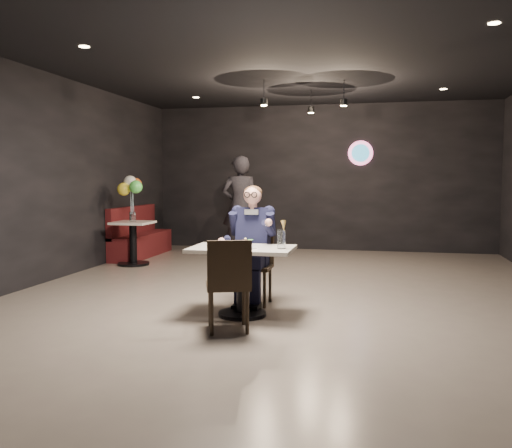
% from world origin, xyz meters
% --- Properties ---
extents(floor, '(9.00, 9.00, 0.00)m').
position_xyz_m(floor, '(0.00, 0.00, 0.00)').
color(floor, slate).
rests_on(floor, ground).
extents(wall_sign, '(0.50, 0.06, 0.50)m').
position_xyz_m(wall_sign, '(0.80, 4.47, 2.00)').
color(wall_sign, pink).
rests_on(wall_sign, floor).
extents(pendant_lights, '(1.40, 1.20, 0.36)m').
position_xyz_m(pendant_lights, '(0.00, 2.00, 2.88)').
color(pendant_lights, black).
rests_on(pendant_lights, floor).
extents(main_table, '(1.10, 0.70, 0.75)m').
position_xyz_m(main_table, '(-0.30, -1.18, 0.38)').
color(main_table, white).
rests_on(main_table, floor).
extents(chair_far, '(0.42, 0.46, 0.92)m').
position_xyz_m(chair_far, '(-0.30, -0.63, 0.46)').
color(chair_far, black).
rests_on(chair_far, floor).
extents(chair_near, '(0.55, 0.57, 0.92)m').
position_xyz_m(chair_near, '(-0.30, -1.75, 0.46)').
color(chair_near, black).
rests_on(chair_near, floor).
extents(seated_man, '(0.60, 0.80, 1.44)m').
position_xyz_m(seated_man, '(-0.30, -0.63, 0.72)').
color(seated_man, black).
rests_on(seated_man, floor).
extents(dessert_plate, '(0.23, 0.23, 0.01)m').
position_xyz_m(dessert_plate, '(-0.22, -1.25, 0.76)').
color(dessert_plate, white).
rests_on(dessert_plate, main_table).
extents(cake_slice, '(0.12, 0.11, 0.07)m').
position_xyz_m(cake_slice, '(-0.22, -1.27, 0.80)').
color(cake_slice, black).
rests_on(cake_slice, dessert_plate).
extents(mint_leaf, '(0.07, 0.04, 0.01)m').
position_xyz_m(mint_leaf, '(-0.18, -1.26, 0.84)').
color(mint_leaf, '#2C872C').
rests_on(mint_leaf, cake_slice).
extents(sundae_glass, '(0.09, 0.09, 0.20)m').
position_xyz_m(sundae_glass, '(0.14, -1.21, 0.85)').
color(sundae_glass, silver).
rests_on(sundae_glass, main_table).
extents(wafer_cone, '(0.07, 0.07, 0.12)m').
position_xyz_m(wafer_cone, '(0.16, -1.20, 0.99)').
color(wafer_cone, '#B19248').
rests_on(wafer_cone, sundae_glass).
extents(booth_bench, '(0.48, 1.91, 0.95)m').
position_xyz_m(booth_bench, '(-3.25, 2.78, 0.48)').
color(booth_bench, '#400D12').
rests_on(booth_bench, floor).
extents(side_table, '(0.62, 0.62, 0.78)m').
position_xyz_m(side_table, '(-2.95, 1.78, 0.39)').
color(side_table, white).
rests_on(side_table, floor).
extents(balloon_vase, '(0.11, 0.11, 0.16)m').
position_xyz_m(balloon_vase, '(-2.95, 1.78, 0.83)').
color(balloon_vase, silver).
rests_on(balloon_vase, side_table).
extents(balloon_bunch, '(0.40, 0.40, 0.67)m').
position_xyz_m(balloon_bunch, '(-2.95, 1.78, 1.23)').
color(balloon_bunch, yellow).
rests_on(balloon_bunch, balloon_vase).
extents(passerby, '(0.79, 0.62, 1.91)m').
position_xyz_m(passerby, '(-1.41, 3.21, 0.96)').
color(passerby, black).
rests_on(passerby, floor).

